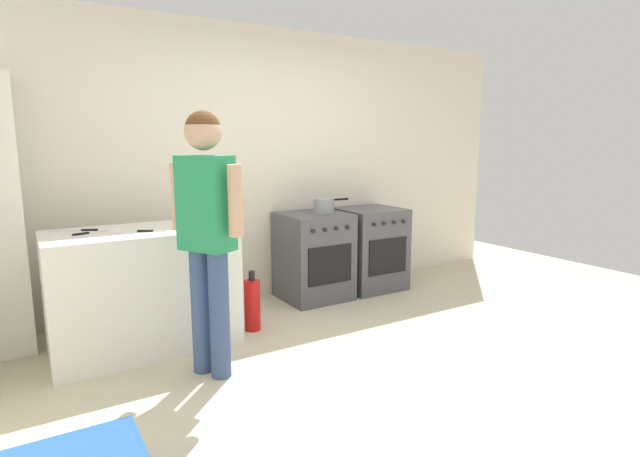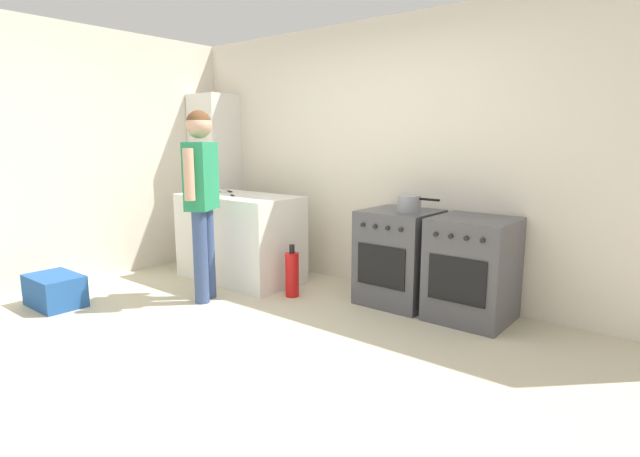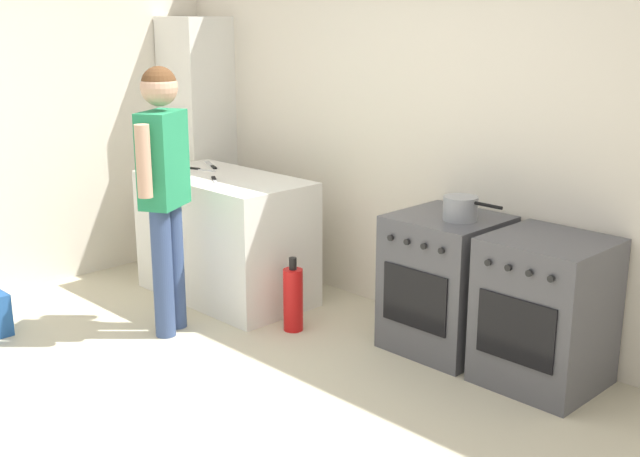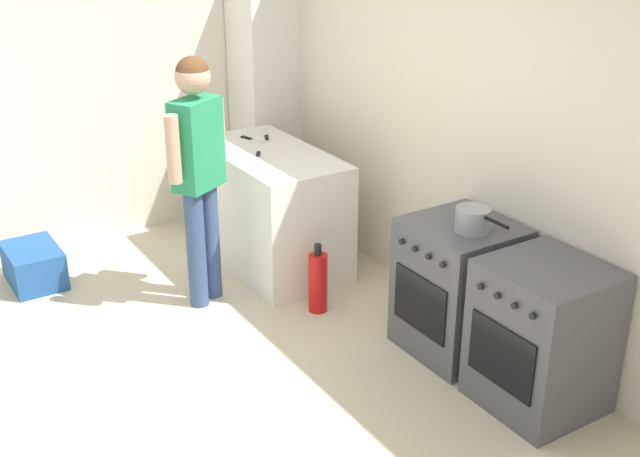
% 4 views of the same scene
% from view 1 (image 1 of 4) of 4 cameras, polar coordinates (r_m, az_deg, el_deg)
% --- Properties ---
extents(ground_plane, '(8.00, 8.00, 0.00)m').
position_cam_1_polar(ground_plane, '(3.62, 7.59, -15.23)').
color(ground_plane, beige).
extents(back_wall, '(6.00, 0.10, 2.60)m').
position_cam_1_polar(back_wall, '(4.95, -6.48, 7.12)').
color(back_wall, silver).
rests_on(back_wall, ground).
extents(counter_unit, '(1.30, 0.70, 0.90)m').
position_cam_1_polar(counter_unit, '(3.96, -19.56, -6.58)').
color(counter_unit, silver).
rests_on(counter_unit, ground).
extents(oven_left, '(0.63, 0.62, 0.85)m').
position_cam_1_polar(oven_left, '(4.91, -0.73, -3.16)').
color(oven_left, '#4C4C51').
rests_on(oven_left, ground).
extents(oven_right, '(0.62, 0.62, 0.85)m').
position_cam_1_polar(oven_right, '(5.28, 5.69, -2.27)').
color(oven_right, '#4C4C51').
rests_on(oven_right, ground).
extents(pot, '(0.38, 0.20, 0.14)m').
position_cam_1_polar(pot, '(4.85, 0.47, 2.64)').
color(pot, gray).
rests_on(pot, oven_left).
extents(knife_paring, '(0.19, 0.13, 0.01)m').
position_cam_1_polar(knife_paring, '(3.75, -18.89, -0.28)').
color(knife_paring, silver).
rests_on(knife_paring, counter_unit).
extents(knife_utility, '(0.25, 0.11, 0.01)m').
position_cam_1_polar(knife_utility, '(3.84, -24.88, -0.45)').
color(knife_utility, silver).
rests_on(knife_utility, counter_unit).
extents(knife_carving, '(0.31, 0.17, 0.01)m').
position_cam_1_polar(knife_carving, '(3.99, -26.14, -0.19)').
color(knife_carving, silver).
rests_on(knife_carving, counter_unit).
extents(person, '(0.34, 0.51, 1.72)m').
position_cam_1_polar(person, '(3.25, -12.84, 1.00)').
color(person, '#384C7A').
rests_on(person, ground).
extents(fire_extinguisher, '(0.13, 0.13, 0.50)m').
position_cam_1_polar(fire_extinguisher, '(4.17, -7.74, -8.60)').
color(fire_extinguisher, red).
rests_on(fire_extinguisher, ground).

